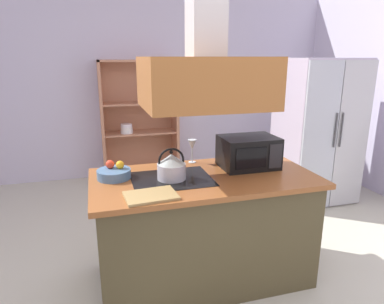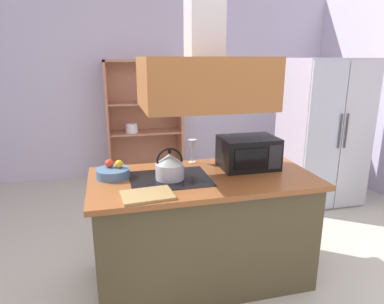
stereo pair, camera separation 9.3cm
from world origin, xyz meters
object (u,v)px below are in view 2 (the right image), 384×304
kettle (170,166)px  microwave (248,153)px  refrigerator (322,132)px  dish_cabinet (144,127)px  fruit_bowl (113,172)px  wine_glass_on_counter (192,146)px  cutting_board (147,195)px

kettle → microwave: 0.69m
refrigerator → dish_cabinet: size_ratio=1.02×
kettle → fruit_bowl: size_ratio=0.95×
microwave → wine_glass_on_counter: size_ratio=2.23×
refrigerator → microwave: size_ratio=3.88×
kettle → cutting_board: bearing=-125.2°
microwave → kettle: bearing=-170.3°
cutting_board → fruit_bowl: (-0.21, 0.44, 0.03)m
wine_glass_on_counter → fruit_bowl: wine_glass_on_counter is taller
kettle → wine_glass_on_counter: bearing=54.0°
dish_cabinet → kettle: (-0.10, -2.68, 0.23)m
refrigerator → kettle: size_ratio=7.38×
dish_cabinet → microwave: (0.58, -2.56, 0.26)m
dish_cabinet → fruit_bowl: dish_cabinet is taller
dish_cabinet → cutting_board: (-0.31, -2.97, 0.14)m
microwave → wine_glass_on_counter: 0.49m
dish_cabinet → refrigerator: bearing=-34.9°
dish_cabinet → kettle: size_ratio=7.27×
dish_cabinet → microwave: 2.64m
refrigerator → fruit_bowl: size_ratio=6.99×
kettle → cutting_board: 0.37m
refrigerator → microwave: bearing=-142.7°
dish_cabinet → microwave: size_ratio=3.82×
refrigerator → fruit_bowl: bearing=-156.9°
wine_glass_on_counter → fruit_bowl: 0.73m
microwave → fruit_bowl: 1.10m
refrigerator → cutting_board: 2.82m
fruit_bowl → refrigerator: bearing=23.1°
cutting_board → wine_glass_on_counter: wine_glass_on_counter is taller
refrigerator → wine_glass_on_counter: (-1.89, -0.87, 0.16)m
cutting_board → fruit_bowl: bearing=115.5°
refrigerator → kettle: (-2.16, -1.24, 0.11)m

